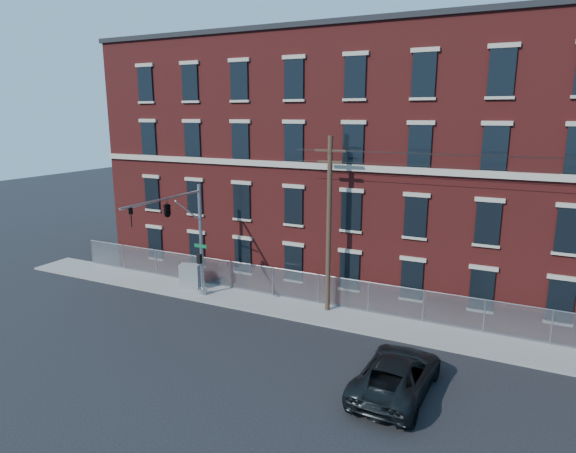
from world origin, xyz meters
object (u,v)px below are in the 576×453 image
at_px(traffic_signal_mast, 176,220).
at_px(utility_cabinet, 190,276).
at_px(pickup_truck, 397,374).
at_px(utility_pole_near, 329,222).

xyz_separation_m(traffic_signal_mast, utility_cabinet, (-1.38, 2.86, -4.45)).
xyz_separation_m(traffic_signal_mast, pickup_truck, (13.71, -3.31, -4.57)).
bearing_deg(utility_pole_near, traffic_signal_mast, -156.86).
bearing_deg(utility_cabinet, pickup_truck, -36.49).
bearing_deg(pickup_truck, utility_pole_near, -47.05).
height_order(utility_pole_near, pickup_truck, utility_pole_near).
relative_size(utility_pole_near, pickup_truck, 1.70).
distance_m(traffic_signal_mast, pickup_truck, 14.83).
bearing_deg(utility_pole_near, utility_cabinet, -176.58).
height_order(traffic_signal_mast, pickup_truck, traffic_signal_mast).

